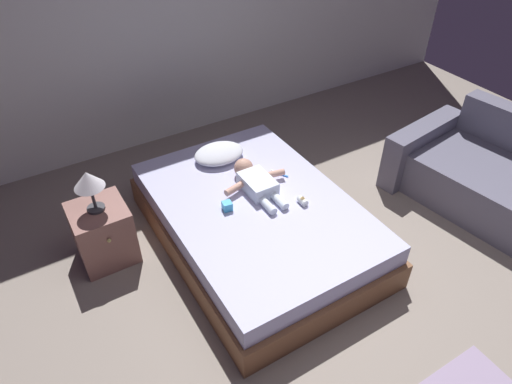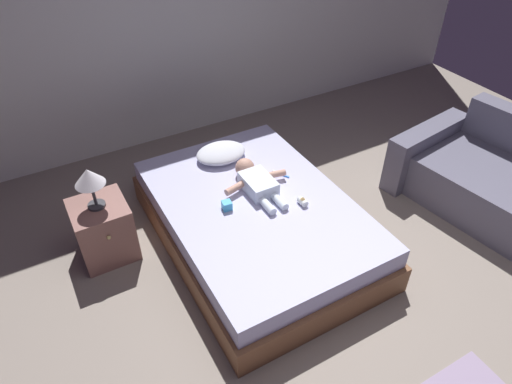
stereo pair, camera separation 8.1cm
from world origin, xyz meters
name	(u,v)px [view 1 (the left image)]	position (x,y,z in m)	size (l,w,h in m)	color
ground_plane	(342,319)	(0.00, 0.00, 0.00)	(8.00, 8.00, 0.00)	gray
wall_behind_bed	(161,16)	(0.00, 3.00, 1.30)	(8.00, 0.12, 2.60)	silver
bed	(256,221)	(-0.11, 1.01, 0.20)	(1.43, 2.08, 0.42)	brown
pillow	(219,153)	(-0.08, 1.70, 0.47)	(0.45, 0.35, 0.11)	silver
baby	(255,181)	(-0.02, 1.18, 0.48)	(0.57, 0.64, 0.16)	white
toothbrush	(279,174)	(0.24, 1.22, 0.42)	(0.10, 0.14, 0.02)	#3583EE
nightstand	(103,233)	(-1.24, 1.47, 0.25)	(0.42, 0.45, 0.50)	#845950
lamp	(88,182)	(-1.24, 1.47, 0.76)	(0.22, 0.22, 0.34)	#333338
toy_block	(227,206)	(-0.35, 1.05, 0.45)	(0.08, 0.08, 0.07)	#41ABE3
baby_bottle	(303,200)	(0.19, 0.80, 0.45)	(0.05, 0.09, 0.08)	white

